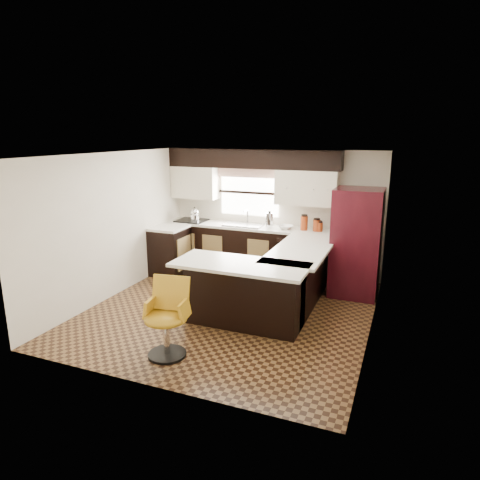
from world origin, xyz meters
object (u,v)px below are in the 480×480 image
at_px(peninsula_long, 297,278).
at_px(peninsula_return, 244,295).
at_px(refrigerator, 356,243).
at_px(bar_chair, 166,319).

xyz_separation_m(peninsula_long, peninsula_return, (-0.53, -0.97, 0.00)).
xyz_separation_m(refrigerator, bar_chair, (-1.87, -3.02, -0.42)).
xyz_separation_m(peninsula_return, refrigerator, (1.31, 1.81, 0.46)).
relative_size(peninsula_return, refrigerator, 0.91).
height_order(peninsula_long, refrigerator, refrigerator).
distance_m(peninsula_return, refrigerator, 2.28).
distance_m(refrigerator, bar_chair, 3.58).
height_order(peninsula_long, peninsula_return, same).
bearing_deg(peninsula_long, peninsula_return, -118.30).
distance_m(peninsula_return, bar_chair, 1.33).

